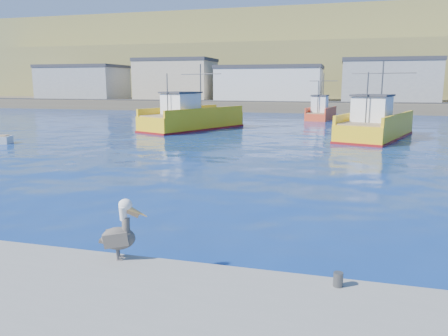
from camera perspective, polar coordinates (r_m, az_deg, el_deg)
name	(u,v)px	position (r m, az deg, el deg)	size (l,w,h in m)	color
ground	(235,240)	(13.20, 1.45, -9.33)	(260.00, 260.00, 0.00)	navy
dock_bollards	(225,267)	(9.76, 0.10, -12.76)	(36.20, 0.20, 0.30)	#4C4C4C
far_shore	(334,66)	(121.34, 14.17, 12.74)	(200.00, 81.00, 24.00)	brown
trawler_yellow_a	(191,119)	(44.56, -4.30, 6.44)	(8.48, 12.50, 6.59)	yellow
trawler_yellow_b	(375,126)	(39.15, 19.14, 5.19)	(7.21, 11.95, 6.51)	yellow
boat_orange	(321,112)	(57.76, 12.51, 7.15)	(3.77, 7.25, 5.90)	#E04423
pelican	(120,233)	(10.64, -13.43, -8.30)	(1.16, 0.70, 1.46)	#595451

